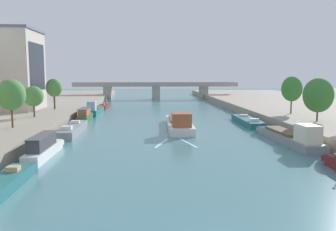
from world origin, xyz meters
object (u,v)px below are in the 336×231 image
Objects in this scene: tree_left_far at (54,88)px; tree_right_past_mid at (318,95)px; moored_boat_right_second at (248,121)px; tree_left_nearest at (34,96)px; barge_midriver at (179,123)px; moored_boat_left_end at (44,148)px; moored_boat_right_upstream at (290,137)px; tree_right_second at (292,89)px; moored_boat_left_near at (72,129)px; moored_boat_left_second at (104,106)px; moored_boat_left_lone at (5,183)px; moored_boat_left_upstream at (95,110)px; bridge_far at (156,88)px; tree_left_third at (11,95)px; moored_boat_left_far at (85,116)px.

tree_right_past_mid is (45.42, -21.70, -0.37)m from tree_left_far.
tree_left_nearest is at bearing -177.82° from moored_boat_right_second.
barge_midriver is 3.50× the size of tree_left_nearest.
moored_boat_right_upstream is at bearing 10.21° from moored_boat_left_end.
tree_right_second reaches higher than tree_left_far.
moored_boat_left_second is at bearing 89.57° from moored_boat_left_near.
moored_boat_left_near is at bearing -167.17° from tree_right_second.
moored_boat_left_end is at bearing -70.86° from tree_left_nearest.
moored_boat_left_lone is 66.20m from moored_boat_left_second.
moored_boat_left_second is (0.43, 14.31, -0.42)m from moored_boat_left_upstream.
moored_boat_right_second is 2.17× the size of tree_right_past_mid.
moored_boat_left_second is at bearing 76.37° from tree_left_nearest.
bridge_far reaches higher than barge_midriver.
moored_boat_left_lone is at bearing -130.64° from moored_boat_right_second.
tree_left_third is at bearing -99.21° from moored_boat_left_second.
moored_boat_left_upstream is at bearing 90.25° from moored_boat_left_end.
moored_boat_left_upstream is 20.60m from tree_left_nearest.
moored_boat_left_near is at bearing 90.19° from moored_boat_left_lone.
tree_right_past_mid is 0.12× the size of bridge_far.
moored_boat_right_upstream reaches higher than moored_boat_left_lone.
bridge_far is (-22.95, 63.06, -2.51)m from tree_right_second.
moored_boat_left_end is at bearing -77.87° from tree_left_far.
tree_left_third is 1.05× the size of tree_left_far.
moored_boat_right_upstream is (30.39, -23.87, -0.14)m from moored_boat_left_far.
moored_boat_left_lone is 0.17× the size of bridge_far.
tree_left_third reaches higher than moored_boat_left_far.
moored_boat_right_second is at bearing 90.72° from moored_boat_right_upstream.
tree_left_nearest is (-0.72, 11.93, -0.96)m from tree_left_third.
moored_boat_left_far is 0.18× the size of bridge_far.
moored_boat_right_second is 0.25× the size of bridge_far.
barge_midriver is at bearing -8.05° from tree_left_nearest.
moored_boat_left_near is 0.98× the size of moored_boat_right_second.
barge_midriver is at bearing 166.68° from tree_right_past_mid.
tree_left_nearest is at bearing -90.45° from tree_left_far.
tree_left_third is at bearing 172.32° from moored_boat_right_upstream.
moored_boat_left_second is at bearing 140.71° from tree_right_second.
tree_left_nearest reaches higher than moored_boat_left_near.
tree_right_second reaches higher than moored_boat_left_end.
bridge_far is (15.15, 71.74, 3.18)m from moored_boat_left_near.
moored_boat_right_upstream is 1.13× the size of moored_boat_right_second.
barge_midriver is 1.29× the size of moored_boat_left_near.
barge_midriver reaches higher than moored_boat_left_near.
tree_left_third is (-36.80, -13.36, 5.71)m from moored_boat_right_second.
moored_boat_left_near is 1.24× the size of moored_boat_left_second.
tree_left_far is at bearing 162.46° from moored_boat_right_second.
moored_boat_left_upstream is 1.94× the size of tree_left_far.
tree_right_past_mid is (44.80, 3.49, -0.45)m from tree_left_third.
moored_boat_left_far is 0.92× the size of moored_boat_left_second.
tree_left_third is at bearing -162.76° from tree_right_second.
moored_boat_left_lone is 23.14m from tree_left_third.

